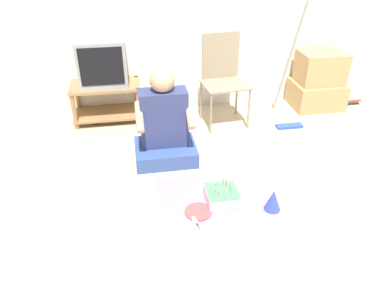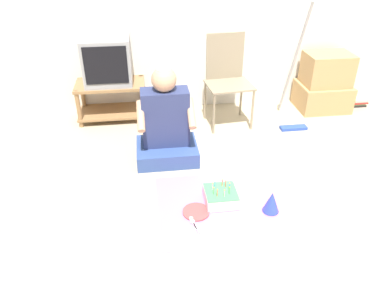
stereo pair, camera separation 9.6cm
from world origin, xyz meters
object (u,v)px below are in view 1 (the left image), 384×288
Objects in this scene: cardboard_box_stack at (318,82)px; party_hat_blue at (273,200)px; person_seated at (164,126)px; birthday_cake at (222,196)px; tv at (102,62)px; dust_mop at (289,89)px; folding_chair at (223,73)px; paper_plate at (198,211)px; book_pile at (351,99)px.

cardboard_box_stack reaches higher than party_hat_blue.
person_seated reaches higher than birthday_cake.
person_seated is (0.53, -0.89, -0.33)m from tv.
dust_mop reaches higher than person_seated.
folding_chair is at bearing -171.95° from cardboard_box_stack.
birthday_cake is 0.23m from paper_plate.
folding_chair is 1.59m from party_hat_blue.
dust_mop is 6.53× the size of book_pile.
cardboard_box_stack reaches higher than book_pile.
paper_plate is (0.69, -1.69, -0.64)m from tv.
tv is 2.91m from book_pile.
folding_chair is 1.65m from paper_plate.
folding_chair reaches higher than birthday_cake.
party_hat_blue is (0.35, -0.16, 0.04)m from birthday_cake.
paper_plate is at bearing -155.02° from birthday_cake.
party_hat_blue is at bearing -133.52° from book_pile.
folding_chair is 4.71× the size of book_pile.
birthday_cake is (-1.49, -1.54, -0.24)m from cardboard_box_stack.
birthday_cake is 1.20× the size of paper_plate.
folding_chair is at bearing -174.50° from book_pile.
person_seated is at bearing 129.50° from party_hat_blue.
folding_chair is 1.71m from book_pile.
book_pile is 2.47m from person_seated.
paper_plate is (-1.70, -1.64, -0.28)m from cardboard_box_stack.
paper_plate is (0.16, -0.81, -0.31)m from person_seated.
person_seated is at bearing -59.18° from tv.
party_hat_blue is at bearing -123.97° from cardboard_box_stack.
birthday_cake is (-1.95, -1.53, 0.01)m from book_pile.
dust_mop is 6.27× the size of paper_plate.
folding_chair is 4.53× the size of paper_plate.
book_pile is (0.96, 0.33, -0.34)m from dust_mop.
dust_mop is at bearing 50.55° from birthday_cake.
cardboard_box_stack is 0.52m from book_pile.
paper_plate is at bearing -136.07° from cardboard_box_stack.
book_pile is at bearing 19.56° from person_seated.
party_hat_blue is (1.24, -1.75, -0.56)m from tv.
paper_plate is (-1.20, -1.30, -0.38)m from dust_mop.
folding_chair is 3.77× the size of birthday_cake.
person_seated reaches higher than paper_plate.
dust_mop is 1.44m from person_seated.
folding_chair is 1.21m from cardboard_box_stack.
cardboard_box_stack is at bearing 45.89° from birthday_cake.
folding_chair is 5.47× the size of party_hat_blue.
party_hat_blue is (0.71, -0.87, -0.23)m from person_seated.
book_pile is 2.71m from paper_plate.
birthday_cake is at bearing -60.81° from tv.
tv is 0.52× the size of folding_chair.
birthday_cake is (-0.32, -1.38, -0.47)m from folding_chair.
tv is 1.08m from person_seated.
party_hat_blue is (-0.64, -1.36, -0.30)m from dust_mop.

